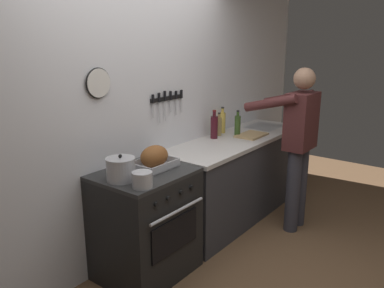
# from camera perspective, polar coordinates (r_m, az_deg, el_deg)

# --- Properties ---
(wall_back) EXTENTS (6.00, 0.13, 2.60)m
(wall_back) POSITION_cam_1_polar(r_m,az_deg,el_deg) (3.44, -8.96, 4.44)
(wall_back) COLOR silver
(wall_back) RESTS_ON ground
(counter_block) EXTENTS (2.03, 0.65, 0.90)m
(counter_block) POSITION_cam_1_polar(r_m,az_deg,el_deg) (4.37, 6.42, -4.65)
(counter_block) COLOR #38383D
(counter_block) RESTS_ON ground
(stove) EXTENTS (0.76, 0.67, 0.90)m
(stove) POSITION_cam_1_polar(r_m,az_deg,el_deg) (3.32, -6.72, -11.41)
(stove) COLOR black
(stove) RESTS_ON ground
(person_cook) EXTENTS (0.51, 0.63, 1.66)m
(person_cook) POSITION_cam_1_polar(r_m,az_deg,el_deg) (4.06, 15.14, 0.68)
(person_cook) COLOR #383842
(person_cook) RESTS_ON ground
(roasting_pan) EXTENTS (0.35, 0.26, 0.19)m
(roasting_pan) POSITION_cam_1_polar(r_m,az_deg,el_deg) (3.20, -5.48, -2.03)
(roasting_pan) COLOR #B7B7BC
(roasting_pan) RESTS_ON stove
(stock_pot) EXTENTS (0.22, 0.22, 0.20)m
(stock_pot) POSITION_cam_1_polar(r_m,az_deg,el_deg) (2.96, -10.31, -3.62)
(stock_pot) COLOR #B7B7BC
(stock_pot) RESTS_ON stove
(saucepan) EXTENTS (0.15, 0.15, 0.12)m
(saucepan) POSITION_cam_1_polar(r_m,az_deg,el_deg) (2.81, -7.25, -5.17)
(saucepan) COLOR #B7B7BC
(saucepan) RESTS_ON stove
(cutting_board) EXTENTS (0.36, 0.24, 0.02)m
(cutting_board) POSITION_cam_1_polar(r_m,az_deg,el_deg) (4.31, 8.65, 1.29)
(cutting_board) COLOR tan
(cutting_board) RESTS_ON counter_block
(bottle_vinegar) EXTENTS (0.06, 0.06, 0.25)m
(bottle_vinegar) POSITION_cam_1_polar(r_m,az_deg,el_deg) (4.27, 3.93, 2.62)
(bottle_vinegar) COLOR #997F4C
(bottle_vinegar) RESTS_ON counter_block
(bottle_cooking_oil) EXTENTS (0.07, 0.07, 0.29)m
(bottle_cooking_oil) POSITION_cam_1_polar(r_m,az_deg,el_deg) (4.41, 4.43, 3.20)
(bottle_cooking_oil) COLOR gold
(bottle_cooking_oil) RESTS_ON counter_block
(bottle_olive_oil) EXTENTS (0.07, 0.07, 0.28)m
(bottle_olive_oil) POSITION_cam_1_polar(r_m,az_deg,el_deg) (4.28, 6.63, 2.73)
(bottle_olive_oil) COLOR #385623
(bottle_olive_oil) RESTS_ON counter_block
(bottle_wine_red) EXTENTS (0.08, 0.08, 0.30)m
(bottle_wine_red) POSITION_cam_1_polar(r_m,az_deg,el_deg) (4.14, 3.24, 2.54)
(bottle_wine_red) COLOR #47141E
(bottle_wine_red) RESTS_ON counter_block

